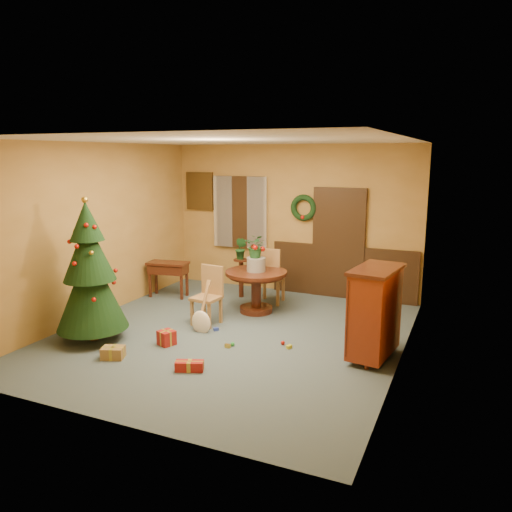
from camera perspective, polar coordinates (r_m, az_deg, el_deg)
The scene contains 21 objects.
room_envelope at distance 9.77m, azimuth 5.20°, elevation 2.14°, with size 5.50×5.50×5.50m.
dining_table at distance 8.64m, azimuth 0.02°, elevation -3.16°, with size 1.07×1.07×0.73m.
urn at distance 8.56m, azimuth 0.02°, elevation -0.97°, with size 0.32×0.32×0.24m, color slate.
centerpiece_plant at distance 8.50m, azimuth 0.02°, elevation 1.15°, with size 0.37×0.32×0.41m, color #1E4C23.
chair_near at distance 8.12m, azimuth -5.42°, elevation -4.22°, with size 0.45×0.45×0.95m.
chair_far at distance 9.11m, azimuth 1.59°, elevation -2.05°, with size 0.49×0.49×1.05m.
guitar at distance 7.75m, azimuth -6.33°, elevation -5.94°, with size 0.33×0.15×0.77m, color white, non-canonical shape.
plant_stand at distance 9.56m, azimuth -1.71°, elevation -2.03°, with size 0.29×0.29×0.74m.
stand_plant at distance 9.46m, azimuth -1.73°, elevation 0.87°, with size 0.23×0.19×0.42m, color #19471E.
christmas_tree at distance 7.62m, azimuth -18.47°, elevation -1.93°, with size 1.03×1.03×2.13m.
writing_desk at distance 9.73m, azimuth -10.01°, elevation -1.65°, with size 0.82×0.50×0.68m.
sideboard at distance 6.84m, azimuth 13.41°, elevation -6.07°, with size 0.65×1.04×1.25m.
gift_a at distance 7.13m, azimuth -16.02°, elevation -10.56°, with size 0.35×0.30×0.16m.
gift_b at distance 7.41m, azimuth -10.18°, elevation -9.18°, with size 0.27×0.27×0.21m.
gift_c at distance 8.18m, azimuth -19.57°, elevation -7.90°, with size 0.34×0.30×0.16m.
gift_d at distance 6.56m, azimuth -7.61°, elevation -12.34°, with size 0.39×0.27×0.13m.
toy_a at distance 7.90m, azimuth -4.60°, elevation -8.34°, with size 0.08×0.05×0.05m, color #2941B4.
toy_b at distance 7.28m, azimuth -2.69°, elevation -10.03°, with size 0.06×0.06×0.06m, color green.
toy_c at distance 7.21m, azimuth 3.80°, elevation -10.32°, with size 0.08×0.05×0.05m, color gold.
toy_d at distance 7.33m, azimuth 3.08°, elevation -9.87°, with size 0.06×0.06×0.06m, color red.
toy_e at distance 7.24m, azimuth -3.25°, elevation -10.22°, with size 0.08×0.05×0.05m, color gold.
Camera 1 is at (3.25, -6.45, 2.71)m, focal length 35.00 mm.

